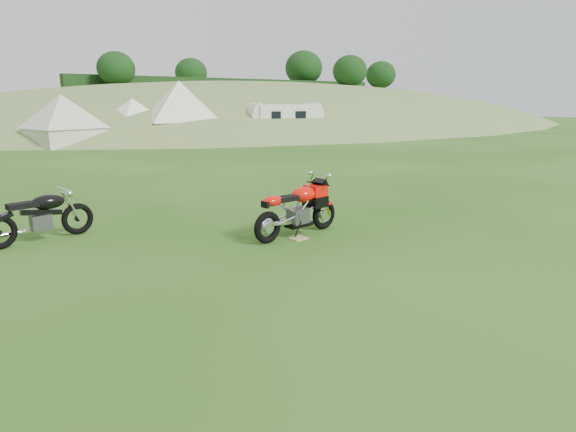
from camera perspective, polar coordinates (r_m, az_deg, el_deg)
ground at (r=7.06m, az=3.42°, el=-4.82°), size 120.00×120.00×0.00m
hillside at (r=53.30m, az=-5.29°, el=11.27°), size 80.00×64.00×8.00m
hedgerow at (r=53.30m, az=-5.29°, el=11.27°), size 36.00×1.20×8.60m
sport_motorcycle at (r=7.99m, az=1.09°, el=1.23°), size 1.75×0.57×1.03m
plywood_board at (r=7.91m, az=1.25°, el=-2.68°), size 0.29×0.24×0.02m
vintage_moto_c at (r=8.63m, az=-27.42°, el=0.09°), size 1.71×0.62×0.88m
tent_left at (r=25.90m, az=-25.09°, el=10.29°), size 3.51×3.51×2.52m
tent_mid at (r=28.61m, az=-17.88°, el=11.01°), size 3.22×3.22×2.41m
tent_right at (r=27.56m, az=-12.65°, el=11.82°), size 4.05×4.05×2.96m
caravan at (r=28.12m, az=-0.37°, el=11.18°), size 4.60×3.13×1.98m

